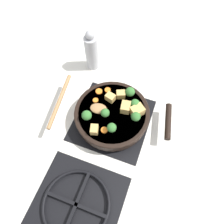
% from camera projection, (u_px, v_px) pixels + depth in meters
% --- Properties ---
extents(ground_plane, '(2.40, 2.40, 0.00)m').
position_uv_depth(ground_plane, '(112.00, 120.00, 0.94)').
color(ground_plane, white).
extents(front_burner_grate, '(0.31, 0.31, 0.03)m').
position_uv_depth(front_burner_grate, '(112.00, 119.00, 0.93)').
color(front_burner_grate, black).
rests_on(front_burner_grate, ground_plane).
extents(rear_burner_grate, '(0.31, 0.31, 0.03)m').
position_uv_depth(rear_burner_grate, '(77.00, 205.00, 0.77)').
color(rear_burner_grate, black).
rests_on(rear_burner_grate, ground_plane).
extents(skillet_pan, '(0.40, 0.31, 0.05)m').
position_uv_depth(skillet_pan, '(113.00, 115.00, 0.89)').
color(skillet_pan, black).
rests_on(skillet_pan, front_burner_grate).
extents(wooden_spoon, '(0.22, 0.26, 0.02)m').
position_uv_depth(wooden_spoon, '(75.00, 104.00, 0.88)').
color(wooden_spoon, '#A87A4C').
rests_on(wooden_spoon, skillet_pan).
extents(tofu_cube_center_large, '(0.04, 0.04, 0.03)m').
position_uv_depth(tofu_cube_center_large, '(121.00, 94.00, 0.90)').
color(tofu_cube_center_large, tan).
rests_on(tofu_cube_center_large, skillet_pan).
extents(tofu_cube_near_handle, '(0.04, 0.05, 0.04)m').
position_uv_depth(tofu_cube_near_handle, '(126.00, 107.00, 0.86)').
color(tofu_cube_near_handle, tan).
rests_on(tofu_cube_near_handle, skillet_pan).
extents(tofu_cube_east_chunk, '(0.04, 0.04, 0.03)m').
position_uv_depth(tofu_cube_east_chunk, '(94.00, 130.00, 0.82)').
color(tofu_cube_east_chunk, tan).
rests_on(tofu_cube_east_chunk, skillet_pan).
extents(tofu_cube_west_chunk, '(0.06, 0.06, 0.04)m').
position_uv_depth(tofu_cube_west_chunk, '(137.00, 111.00, 0.85)').
color(tofu_cube_west_chunk, tan).
rests_on(tofu_cube_west_chunk, skillet_pan).
extents(tofu_cube_back_piece, '(0.04, 0.04, 0.03)m').
position_uv_depth(tofu_cube_back_piece, '(110.00, 97.00, 0.89)').
color(tofu_cube_back_piece, tan).
rests_on(tofu_cube_back_piece, skillet_pan).
extents(broccoli_floret_near_spoon, '(0.03, 0.03, 0.04)m').
position_uv_depth(broccoli_floret_near_spoon, '(105.00, 113.00, 0.84)').
color(broccoli_floret_near_spoon, '#709956').
rests_on(broccoli_floret_near_spoon, skillet_pan).
extents(broccoli_floret_center_top, '(0.04, 0.04, 0.05)m').
position_uv_depth(broccoli_floret_center_top, '(130.00, 92.00, 0.89)').
color(broccoli_floret_center_top, '#709956').
rests_on(broccoli_floret_center_top, skillet_pan).
extents(broccoli_floret_east_rim, '(0.04, 0.04, 0.04)m').
position_uv_depth(broccoli_floret_east_rim, '(112.00, 128.00, 0.81)').
color(broccoli_floret_east_rim, '#709956').
rests_on(broccoli_floret_east_rim, skillet_pan).
extents(broccoli_floret_west_rim, '(0.04, 0.04, 0.05)m').
position_uv_depth(broccoli_floret_west_rim, '(136.00, 117.00, 0.83)').
color(broccoli_floret_west_rim, '#709956').
rests_on(broccoli_floret_west_rim, skillet_pan).
extents(broccoli_floret_north_edge, '(0.04, 0.04, 0.05)m').
position_uv_depth(broccoli_floret_north_edge, '(87.00, 115.00, 0.84)').
color(broccoli_floret_north_edge, '#709956').
rests_on(broccoli_floret_north_edge, skillet_pan).
extents(broccoli_floret_south_cluster, '(0.04, 0.04, 0.05)m').
position_uv_depth(broccoli_floret_south_cluster, '(135.00, 104.00, 0.86)').
color(broccoli_floret_south_cluster, '#709956').
rests_on(broccoli_floret_south_cluster, skillet_pan).
extents(carrot_slice_orange_thin, '(0.02, 0.02, 0.01)m').
position_uv_depth(carrot_slice_orange_thin, '(96.00, 100.00, 0.90)').
color(carrot_slice_orange_thin, orange).
rests_on(carrot_slice_orange_thin, skillet_pan).
extents(carrot_slice_near_center, '(0.03, 0.03, 0.01)m').
position_uv_depth(carrot_slice_near_center, '(104.00, 130.00, 0.83)').
color(carrot_slice_near_center, orange).
rests_on(carrot_slice_near_center, skillet_pan).
extents(carrot_slice_edge_slice, '(0.03, 0.03, 0.01)m').
position_uv_depth(carrot_slice_edge_slice, '(108.00, 90.00, 0.92)').
color(carrot_slice_edge_slice, orange).
rests_on(carrot_slice_edge_slice, skillet_pan).
extents(carrot_slice_under_broccoli, '(0.03, 0.03, 0.01)m').
position_uv_depth(carrot_slice_under_broccoli, '(99.00, 91.00, 0.92)').
color(carrot_slice_under_broccoli, orange).
rests_on(carrot_slice_under_broccoli, skillet_pan).
extents(pepper_mill, '(0.06, 0.06, 0.21)m').
position_uv_depth(pepper_mill, '(92.00, 51.00, 1.00)').
color(pepper_mill, '#B2B2B7').
rests_on(pepper_mill, ground_plane).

